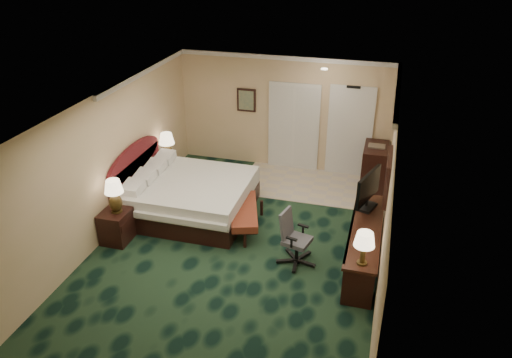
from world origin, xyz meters
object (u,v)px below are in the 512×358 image
(desk, at_px, (364,246))
(minibar, at_px, (374,167))
(nightstand_far, at_px, (170,172))
(bed_bench, at_px, (244,218))
(lamp_near, at_px, (115,196))
(lamp_far, at_px, (167,147))
(nightstand_near, at_px, (117,226))
(tv, at_px, (368,191))
(bed, at_px, (192,197))
(desk_chair, at_px, (297,239))

(desk, height_order, minibar, minibar)
(nightstand_far, height_order, bed_bench, nightstand_far)
(lamp_near, distance_m, minibar, 5.58)
(lamp_far, xyz_separation_m, desk, (4.49, -1.89, -0.54))
(lamp_far, bearing_deg, nightstand_near, -89.13)
(nightstand_near, relative_size, tv, 0.67)
(minibar, bearing_deg, bed_bench, -132.93)
(lamp_far, xyz_separation_m, bed_bench, (2.19, -1.40, -0.66))
(desk, bearing_deg, bed_bench, 168.03)
(nightstand_far, xyz_separation_m, lamp_near, (0.05, -2.39, 0.65))
(lamp_near, xyz_separation_m, desk, (4.42, 0.49, -0.58))
(nightstand_near, height_order, bed_bench, nightstand_near)
(bed_bench, xyz_separation_m, tv, (2.24, 0.21, 0.82))
(tv, relative_size, minibar, 0.92)
(nightstand_far, distance_m, tv, 4.64)
(lamp_near, relative_size, bed_bench, 0.46)
(lamp_far, bearing_deg, bed, -47.54)
(nightstand_far, height_order, desk_chair, desk_chair)
(bed, relative_size, lamp_near, 3.53)
(bed, distance_m, nightstand_near, 1.63)
(lamp_near, xyz_separation_m, desk_chair, (3.31, 0.19, -0.44))
(nightstand_near, xyz_separation_m, lamp_near, (0.04, 0.03, 0.62))
(bed, bearing_deg, minibar, 31.74)
(bed, relative_size, desk, 0.93)
(lamp_far, bearing_deg, minibar, 13.13)
(desk_chair, bearing_deg, tv, 57.24)
(desk_chair, relative_size, minibar, 1.00)
(tv, bearing_deg, desk_chair, -117.74)
(nightstand_far, distance_m, desk, 4.86)
(bed_bench, bearing_deg, nightstand_near, -172.97)
(nightstand_near, distance_m, lamp_near, 0.63)
(lamp_near, relative_size, tv, 0.71)
(lamp_far, distance_m, minibar, 4.60)
(lamp_far, xyz_separation_m, desk_chair, (3.38, -2.19, -0.40))
(lamp_far, distance_m, bed_bench, 2.68)
(nightstand_near, bearing_deg, tv, 15.42)
(bed, bearing_deg, tv, -1.55)
(tv, bearing_deg, nightstand_far, -176.32)
(lamp_near, distance_m, tv, 4.52)
(bed, distance_m, tv, 3.50)
(nightstand_far, height_order, desk, desk)
(nightstand_near, relative_size, desk_chair, 0.62)
(bed, bearing_deg, lamp_near, -126.03)
(desk_chair, distance_m, minibar, 3.41)
(minibar, bearing_deg, nightstand_far, -166.94)
(bed, bearing_deg, nightstand_near, -126.57)
(desk_chair, bearing_deg, lamp_far, 160.98)
(desk_chair, xyz_separation_m, minibar, (1.08, 3.23, 0.00))
(lamp_near, xyz_separation_m, minibar, (4.39, 3.42, -0.44))
(nightstand_far, xyz_separation_m, tv, (4.42, -1.20, 0.77))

